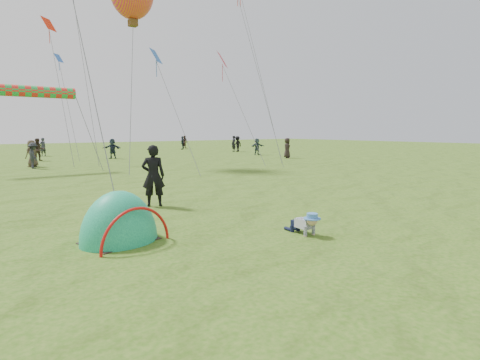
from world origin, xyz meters
TOP-DOWN VIEW (x-y plane):
  - ground at (0.00, 0.00)m, footprint 140.00×140.00m
  - crawling_toddler at (0.45, -0.48)m, footprint 0.51×0.72m
  - popup_tent at (-3.15, 1.57)m, footprint 1.98×1.76m
  - standing_adult at (-0.97, 4.65)m, footprint 0.83×0.72m
  - crowd_person_0 at (18.75, 27.48)m, footprint 0.48×0.68m
  - crowd_person_1 at (18.26, 37.81)m, footprint 0.80×0.94m
  - crowd_person_2 at (16.60, 35.35)m, footprint 0.69×1.05m
  - crowd_person_3 at (19.28, 27.48)m, footprint 1.21×0.83m
  - crowd_person_4 at (-1.95, 21.44)m, footprint 1.02×0.91m
  - crowd_person_5 at (4.62, 25.45)m, footprint 1.48×1.43m
  - crowd_person_7 at (-0.78, 26.55)m, footprint 0.86×0.67m
  - crowd_person_9 at (-2.06, 20.15)m, footprint 0.69×1.09m
  - crowd_person_10 at (16.85, 17.04)m, footprint 0.98×0.98m
  - crowd_person_11 at (17.42, 21.78)m, footprint 1.51×0.54m
  - crowd_person_12 at (0.47, 32.28)m, footprint 0.74×0.64m
  - rainbow_tube_kite at (-2.60, 17.78)m, footprint 5.22×0.64m
  - diamond_kite_0 at (10.45, 17.46)m, footprint 1.35×1.35m
  - diamond_kite_4 at (4.20, 15.40)m, footprint 1.03×1.03m
  - diamond_kite_6 at (0.12, 24.40)m, footprint 1.13×1.13m
  - diamond_kite_10 at (1.69, 29.39)m, footprint 0.87×0.87m

SIDE VIEW (x-z plane):
  - ground at x=0.00m, z-range 0.00..0.00m
  - popup_tent at x=-3.15m, z-range -1.10..1.10m
  - crawling_toddler at x=0.45m, z-range 0.00..0.55m
  - crowd_person_11 at x=17.42m, z-range 0.00..1.61m
  - crowd_person_9 at x=-2.06m, z-range 0.00..1.62m
  - crowd_person_2 at x=16.60m, z-range 0.00..1.65m
  - crowd_person_1 at x=18.26m, z-range 0.00..1.68m
  - crowd_person_5 at x=4.62m, z-range 0.00..1.68m
  - crowd_person_12 at x=0.47m, z-range 0.00..1.70m
  - crowd_person_3 at x=19.28m, z-range 0.00..1.72m
  - crowd_person_10 at x=16.85m, z-range 0.00..1.73m
  - crowd_person_4 at x=-1.95m, z-range 0.00..1.75m
  - crowd_person_7 at x=-0.78m, z-range 0.00..1.76m
  - crowd_person_0 at x=18.75m, z-range 0.00..1.78m
  - standing_adult at x=-0.97m, z-range 0.00..1.94m
  - rainbow_tube_kite at x=-2.60m, z-range 4.21..4.85m
  - diamond_kite_4 at x=4.20m, z-range 6.40..7.24m
  - diamond_kite_0 at x=10.45m, z-range 7.03..8.14m
  - diamond_kite_10 at x=1.69m, z-range 8.13..8.84m
  - diamond_kite_6 at x=0.12m, z-range 9.47..10.40m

